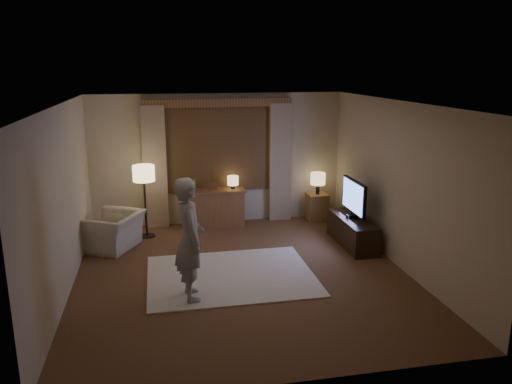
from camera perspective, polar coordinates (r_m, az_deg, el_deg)
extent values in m
cube|color=brown|center=(7.77, -1.57, -9.49)|extent=(5.00, 5.50, 0.02)
cube|color=silver|center=(7.13, -1.71, 10.16)|extent=(5.00, 5.50, 0.02)
cube|color=beige|center=(10.01, -4.32, 3.76)|extent=(5.00, 0.02, 2.60)
cube|color=beige|center=(4.77, 4.05, -8.19)|extent=(5.00, 0.02, 2.60)
cube|color=beige|center=(7.36, -21.28, -1.04)|extent=(0.02, 5.50, 2.60)
cube|color=beige|center=(8.13, 16.07, 0.78)|extent=(0.02, 5.50, 2.60)
cube|color=black|center=(9.94, -4.33, 5.14)|extent=(2.00, 0.01, 1.70)
cube|color=brown|center=(9.93, -4.32, 5.14)|extent=(2.08, 0.04, 1.78)
cube|color=tan|center=(9.85, -11.48, 2.74)|extent=(0.45, 0.12, 2.40)
cube|color=tan|center=(10.15, 2.80, 3.35)|extent=(0.45, 0.12, 2.40)
cube|color=brown|center=(9.78, -4.38, 10.13)|extent=(2.90, 0.14, 0.16)
cube|color=white|center=(7.72, -2.89, -9.50)|extent=(2.50, 2.00, 0.02)
cube|color=brown|center=(9.96, -4.90, -1.93)|extent=(1.20, 0.40, 0.70)
cube|color=brown|center=(9.84, -4.96, 0.59)|extent=(0.16, 0.02, 0.20)
imported|color=#999999|center=(9.80, -7.29, 0.76)|extent=(0.17, 0.13, 0.30)
cylinder|color=black|center=(9.90, -2.65, 0.47)|extent=(0.08, 0.08, 0.12)
cylinder|color=#F1D491|center=(9.87, -2.66, 1.32)|extent=(0.22, 0.22, 0.18)
cylinder|color=black|center=(9.62, -12.33, -4.92)|extent=(0.29, 0.29, 0.03)
cylinder|color=black|center=(9.46, -12.50, -1.90)|extent=(0.04, 0.04, 1.08)
cylinder|color=#F1D491|center=(9.30, -12.72, 2.11)|extent=(0.40, 0.40, 0.29)
imported|color=beige|center=(9.07, -16.03, -4.33)|extent=(1.19, 1.24, 0.63)
cube|color=brown|center=(10.38, 6.99, -1.72)|extent=(0.40, 0.40, 0.56)
cylinder|color=black|center=(10.28, 7.05, 0.32)|extent=(0.08, 0.08, 0.20)
cylinder|color=#F1D491|center=(10.23, 7.09, 1.52)|extent=(0.30, 0.30, 0.24)
cube|color=black|center=(9.07, 10.96, -4.45)|extent=(0.45, 1.40, 0.50)
cube|color=black|center=(8.98, 11.04, -2.75)|extent=(0.23, 0.11, 0.06)
cube|color=black|center=(8.88, 11.15, -0.50)|extent=(0.05, 0.95, 0.58)
cube|color=#5D87FF|center=(8.87, 10.96, -0.51)|extent=(0.00, 0.88, 0.52)
imported|color=#B3AFA6|center=(6.77, -7.59, -5.33)|extent=(0.47, 0.65, 1.69)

